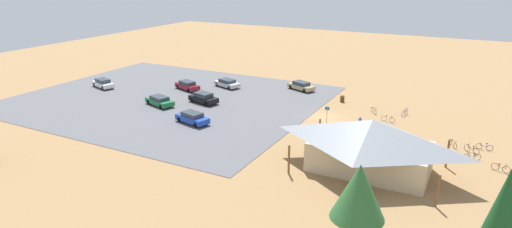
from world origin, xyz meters
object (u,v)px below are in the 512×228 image
object	(u,v)px
bicycle_teal_yard_center	(472,157)
pine_far_west	(503,213)
bicycle_silver_mid_cluster	(388,119)
car_white_mid_lot	(103,83)
bicycle_yellow_edge_south	(453,144)
visitor_near_lot	(360,123)
car_green_end_stall	(160,101)
bicycle_white_trailside	(374,111)
trash_bin	(342,99)
car_blue_far_end	(192,118)
bicycle_orange_yard_right	(440,152)
car_maroon_aisle_side	(187,85)
car_tan_second_row	(301,86)
pine_far_east	(359,192)
bicycle_red_edge_north	(501,168)
bicycle_blue_near_sign	(484,147)
car_silver_front_row	(227,83)
bicycle_purple_lone_west	(405,113)
lot_sign	(327,112)
car_black_back_corner	(203,98)
bike_pavilion	(371,142)
bicycle_black_back_row	(472,149)

from	to	relation	value
bicycle_teal_yard_center	pine_far_west	bearing A→B (deg)	95.00
bicycle_silver_mid_cluster	car_white_mid_lot	bearing A→B (deg)	5.98
bicycle_yellow_edge_south	visitor_near_lot	world-z (taller)	visitor_near_lot
bicycle_silver_mid_cluster	car_green_end_stall	bearing A→B (deg)	14.98
bicycle_teal_yard_center	bicycle_yellow_edge_south	distance (m)	3.45
bicycle_teal_yard_center	bicycle_white_trailside	world-z (taller)	bicycle_white_trailside
bicycle_teal_yard_center	bicycle_silver_mid_cluster	size ratio (longest dim) A/B	0.95
trash_bin	car_blue_far_end	size ratio (longest dim) A/B	0.19
bicycle_yellow_edge_south	visitor_near_lot	xyz separation A→B (m)	(10.09, -0.19, 0.57)
bicycle_silver_mid_cluster	car_blue_far_end	world-z (taller)	car_blue_far_end
bicycle_orange_yard_right	car_maroon_aisle_side	world-z (taller)	car_maroon_aisle_side
bicycle_white_trailside	bicycle_yellow_edge_south	distance (m)	12.58
bicycle_silver_mid_cluster	bicycle_yellow_edge_south	bearing A→B (deg)	147.99
car_tan_second_row	visitor_near_lot	size ratio (longest dim) A/B	2.69
pine_far_east	car_blue_far_end	size ratio (longest dim) A/B	1.39
bicycle_teal_yard_center	bicycle_red_edge_north	xyz separation A→B (m)	(-2.52, 1.55, 0.01)
bicycle_blue_near_sign	car_silver_front_row	xyz separation A→B (m)	(37.07, -9.07, 0.36)
trash_bin	bicycle_yellow_edge_south	distance (m)	18.67
bicycle_purple_lone_west	car_tan_second_row	distance (m)	17.37
lot_sign	bicycle_silver_mid_cluster	bearing A→B (deg)	-149.16
bicycle_blue_near_sign	car_black_back_corner	world-z (taller)	car_black_back_corner
car_black_back_corner	car_tan_second_row	xyz separation A→B (m)	(-9.57, -12.85, -0.06)
bike_pavilion	car_green_end_stall	world-z (taller)	bike_pavilion
bicycle_purple_lone_west	bicycle_blue_near_sign	bearing A→B (deg)	140.49
car_maroon_aisle_side	bicycle_silver_mid_cluster	bearing A→B (deg)	178.77
bicycle_orange_yard_right	car_green_end_stall	distance (m)	36.26
car_silver_front_row	bike_pavilion	bearing A→B (deg)	144.58
bicycle_black_back_row	visitor_near_lot	bearing A→B (deg)	-4.83
bicycle_silver_mid_cluster	car_maroon_aisle_side	size ratio (longest dim) A/B	0.36
bicycle_silver_mid_cluster	bicycle_black_back_row	bearing A→B (deg)	149.47
visitor_near_lot	bicycle_white_trailside	bearing A→B (deg)	-89.53
bike_pavilion	bicycle_red_edge_north	bearing A→B (deg)	-153.67
bicycle_teal_yard_center	car_white_mid_lot	xyz separation A→B (m)	(53.40, -3.13, 0.38)
bicycle_yellow_edge_south	car_green_end_stall	bearing A→B (deg)	4.62
bicycle_black_back_row	car_black_back_corner	size ratio (longest dim) A/B	0.32
bike_pavilion	bicycle_black_back_row	distance (m)	12.56
car_silver_front_row	car_white_mid_lot	bearing A→B (deg)	28.55
pine_far_east	car_black_back_corner	distance (m)	37.38
pine_far_east	bicycle_silver_mid_cluster	world-z (taller)	pine_far_east
car_silver_front_row	visitor_near_lot	bearing A→B (deg)	158.27
bicycle_silver_mid_cluster	car_silver_front_row	size ratio (longest dim) A/B	0.36
car_black_back_corner	car_blue_far_end	distance (m)	8.50
trash_bin	bicycle_black_back_row	distance (m)	20.67
car_green_end_stall	car_white_mid_lot	world-z (taller)	car_white_mid_lot
pine_far_east	bicycle_teal_yard_center	distance (m)	21.73
trash_bin	car_black_back_corner	distance (m)	19.74
bicycle_blue_near_sign	visitor_near_lot	bearing A→B (deg)	2.11
pine_far_east	car_tan_second_row	distance (m)	41.58
bicycle_orange_yard_right	bicycle_white_trailside	distance (m)	13.98
bicycle_black_back_row	bicycle_orange_yard_right	bearing A→B (deg)	39.02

